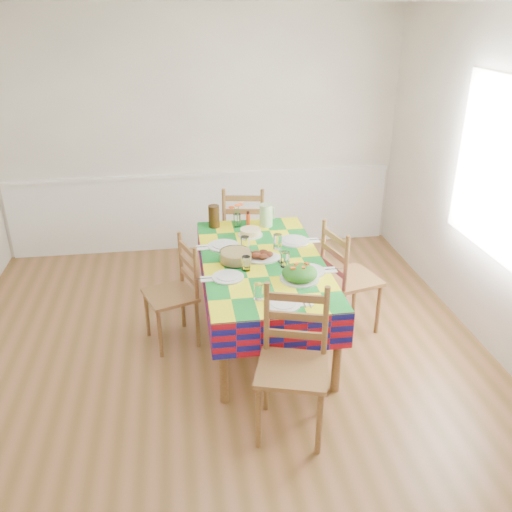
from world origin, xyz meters
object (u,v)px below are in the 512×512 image
at_px(chair_far, 244,232).
at_px(chair_left, 175,294).
at_px(meat_platter, 261,256).
at_px(chair_near, 293,365).
at_px(tea_pitcher, 214,216).
at_px(dining_table, 263,268).
at_px(green_pitcher, 266,215).
at_px(chair_right, 347,279).

relative_size(chair_far, chair_left, 1.10).
distance_m(meat_platter, chair_near, 1.22).
bearing_deg(tea_pitcher, dining_table, -66.66).
bearing_deg(chair_left, green_pitcher, 110.04).
bearing_deg(meat_platter, chair_near, -88.95).
bearing_deg(green_pitcher, chair_far, 110.63).
relative_size(green_pitcher, tea_pitcher, 1.01).
xyz_separation_m(chair_near, chair_right, (0.73, 1.17, -0.02)).
bearing_deg(chair_far, green_pitcher, 120.57).
relative_size(dining_table, tea_pitcher, 8.79).
bearing_deg(chair_far, chair_near, 100.48).
bearing_deg(tea_pitcher, chair_right, -36.61).
height_order(green_pitcher, tea_pitcher, green_pitcher).
bearing_deg(meat_platter, chair_left, -179.48).
bearing_deg(green_pitcher, chair_left, -140.81).
height_order(meat_platter, chair_far, chair_far).
distance_m(dining_table, chair_near, 1.19).
distance_m(meat_platter, chair_left, 0.80).
bearing_deg(meat_platter, green_pitcher, 77.56).
bearing_deg(chair_near, chair_far, 107.37).
bearing_deg(chair_left, chair_near, 13.48).
relative_size(green_pitcher, chair_left, 0.23).
relative_size(tea_pitcher, chair_right, 0.21).
height_order(green_pitcher, chair_near, chair_near).
relative_size(tea_pitcher, chair_far, 0.21).
distance_m(green_pitcher, chair_near, 1.96).
xyz_separation_m(meat_platter, tea_pitcher, (-0.34, 0.78, 0.08)).
bearing_deg(chair_near, green_pitcher, 102.72).
xyz_separation_m(tea_pitcher, chair_left, (-0.41, -0.78, -0.38)).
bearing_deg(dining_table, green_pitcher, 78.48).
xyz_separation_m(tea_pitcher, chair_right, (1.09, -0.81, -0.34)).
relative_size(chair_near, chair_far, 1.02).
distance_m(dining_table, tea_pitcher, 0.89).
height_order(meat_platter, chair_right, chair_right).
distance_m(dining_table, chair_far, 1.19).
xyz_separation_m(dining_table, chair_near, (0.01, -1.18, -0.14)).
bearing_deg(meat_platter, dining_table, -68.94).
height_order(meat_platter, green_pitcher, green_pitcher).
distance_m(green_pitcher, tea_pitcher, 0.50).
xyz_separation_m(green_pitcher, chair_near, (-0.14, -1.93, -0.33)).
xyz_separation_m(meat_platter, chair_left, (-0.74, -0.01, -0.30)).
relative_size(chair_left, chair_right, 0.92).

